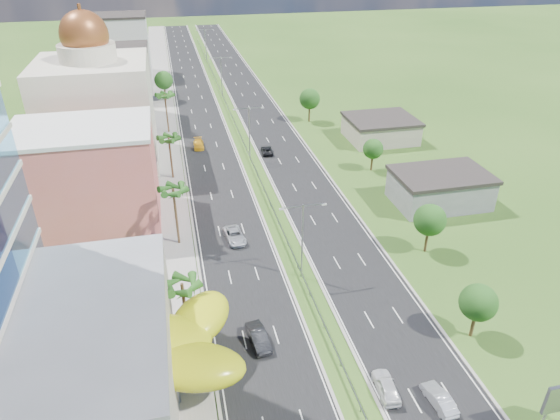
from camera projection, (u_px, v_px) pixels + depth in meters
ground at (323, 327)px, 58.13m from camera, size 500.00×500.00×0.00m
road_left at (197, 104)px, 133.26m from camera, size 11.00×260.00×0.04m
road_right at (252, 100)px, 136.17m from camera, size 11.00×260.00×0.04m
sidewalk_left at (161, 106)px, 131.40m from camera, size 7.00×260.00×0.12m
median_guardrail at (234, 122)px, 119.09m from camera, size 0.10×216.06×0.76m
streetlight_median_b at (302, 234)px, 63.35m from camera, size 6.04×0.25×11.00m
streetlight_median_c at (249, 128)px, 97.39m from camera, size 6.04×0.25×11.00m
streetlight_median_d at (221, 73)px, 135.68m from camera, size 6.04×0.25×11.00m
streetlight_median_e at (206, 42)px, 173.98m from camera, size 6.04×0.25×11.00m
mall_podium at (0, 382)px, 44.14m from camera, size 30.00×24.00×11.00m
lime_canopy at (141, 348)px, 48.41m from camera, size 18.00×15.00×7.40m
pink_shophouse at (89, 177)px, 76.28m from camera, size 20.00×15.00×15.00m
domed_building at (98, 107)px, 93.97m from camera, size 20.00×20.00×28.70m
midrise_grey at (114, 89)px, 117.07m from camera, size 16.00×15.00×16.00m
midrise_beige at (120, 73)px, 136.53m from camera, size 16.00×15.00×13.00m
midrise_white at (122, 47)px, 154.88m from camera, size 16.00×15.00×18.00m
shed_near at (440, 190)px, 83.62m from camera, size 15.00×10.00×5.00m
shed_far at (380, 130)px, 109.68m from camera, size 14.00×12.00×4.40m
palm_tree_b at (182, 287)px, 53.38m from camera, size 3.60×3.60×8.10m
palm_tree_c at (173, 192)px, 69.70m from camera, size 3.60×3.60×9.60m
palm_tree_d at (169, 140)px, 89.74m from camera, size 3.60×3.60×8.60m
palm_tree_e at (165, 97)px, 110.64m from camera, size 3.60×3.60×9.40m
leafy_tree_lfar at (164, 80)px, 133.25m from camera, size 4.90×4.90×8.05m
leafy_tree_ra at (478, 303)px, 54.65m from camera, size 4.20×4.20×6.90m
leafy_tree_rb at (430, 220)px, 69.50m from camera, size 4.55×4.55×7.47m
leafy_tree_rc at (373, 149)px, 94.30m from camera, size 3.85×3.85×6.33m
leafy_tree_rd at (310, 99)px, 118.47m from camera, size 4.90×4.90×8.05m
car_dark_left at (258, 337)px, 55.48m from camera, size 2.37×5.20×1.66m
car_silver_mid_left at (235, 236)px, 74.14m from camera, size 3.22×5.82×1.54m
car_yellow_far_left at (199, 144)px, 106.16m from camera, size 2.27×5.22×1.50m
car_white_near_right at (386, 386)px, 49.55m from camera, size 2.29×4.86×1.61m
car_silver_right at (439, 399)px, 48.30m from camera, size 1.98×4.63×1.49m
car_dark_far_right at (267, 150)px, 103.35m from camera, size 2.56×4.92×1.32m
motorcycle at (212, 294)px, 62.45m from camera, size 0.84×2.12×1.32m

